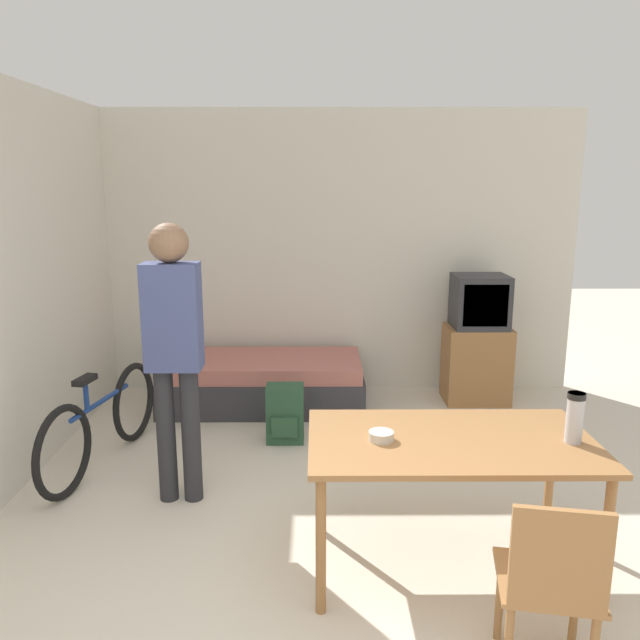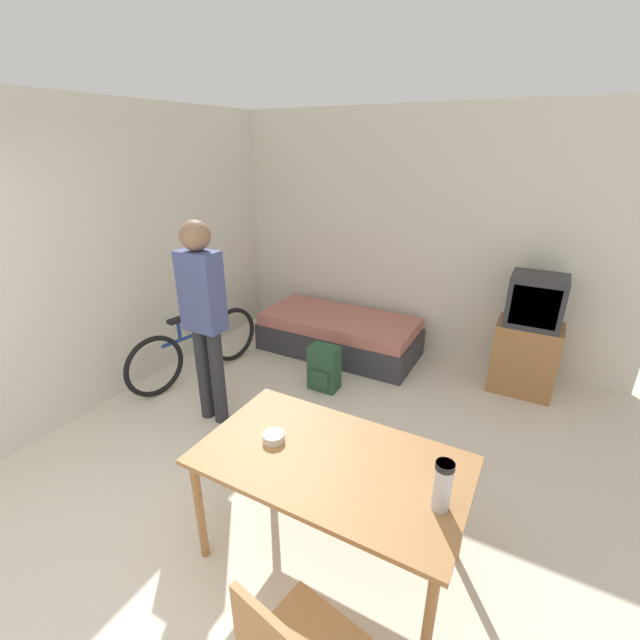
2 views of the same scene
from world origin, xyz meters
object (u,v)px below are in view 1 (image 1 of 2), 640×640
Objects in this scene: thermos_flask at (576,415)px; backpack at (286,414)px; tv at (478,342)px; person_standing at (175,342)px; wooden_chair at (553,582)px; bicycle at (103,423)px; mate_bowl at (382,436)px; dining_table at (451,452)px; daybed at (264,382)px.

thermos_flask reaches higher than backpack.
person_standing is (-2.38, -1.87, 0.48)m from tv.
person_standing is (-1.81, 1.56, 0.58)m from wooden_chair.
mate_bowl is (1.88, -1.28, 0.44)m from bicycle.
thermos_flask is 2.03× the size of mate_bowl.
backpack is at bearing 119.28° from dining_table.
backpack is at bearing 115.41° from wooden_chair.
dining_table is 0.38m from mate_bowl.
backpack is (1.30, 0.42, -0.09)m from bicycle.
thermos_flask is at bearing -5.03° from dining_table.
daybed is 1.02× the size of person_standing.
dining_table is at bearing -29.27° from bicycle.
wooden_chair reaches higher than bicycle.
thermos_flask is at bearing -1.83° from mate_bowl.
daybed is 2.03m from tv.
mate_bowl is (0.82, -2.52, 0.54)m from daybed.
tv is at bearing 72.86° from dining_table.
wooden_chair is (-0.57, -3.43, -0.10)m from tv.
thermos_flask is (1.79, -2.56, 0.66)m from daybed.
tv is at bearing 3.42° from daybed.
person_standing reaches higher than tv.
daybed is 2.17× the size of wooden_chair.
thermos_flask reaches higher than wooden_chair.
person_standing is 3.84× the size of backpack.
person_standing is at bearing -37.05° from bicycle.
daybed is at bearing 113.25° from wooden_chair.
mate_bowl reaches higher than dining_table.
bicycle is at bearing -155.91° from tv.
bicycle is at bearing -130.40° from daybed.
mate_bowl is at bearing -71.99° from daybed.
dining_table is at bearing -107.14° from tv.
daybed is 1.53× the size of tv.
dining_table is (-0.81, -2.62, 0.09)m from tv.
person_standing is at bearing 159.70° from thermos_flask.
wooden_chair is at bearing -66.75° from daybed.
thermos_flask is at bearing -24.72° from bicycle.
tv is 3.35m from bicycle.
wooden_chair is 1.03m from mate_bowl.
bicycle is (-1.06, -1.25, 0.10)m from daybed.
thermos_flask is at bearing -20.30° from person_standing.
person_standing is 1.47m from mate_bowl.
dining_table is 1.73× the size of wooden_chair.
person_standing reaches higher than thermos_flask.
wooden_chair is at bearing -99.41° from tv.
dining_table reaches higher than daybed.
daybed is at bearing 77.38° from person_standing.
dining_table is at bearing -25.55° from person_standing.
wooden_chair reaches higher than backpack.
bicycle is (-2.48, 2.07, -0.15)m from wooden_chair.
mate_bowl is at bearing 127.45° from wooden_chair.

